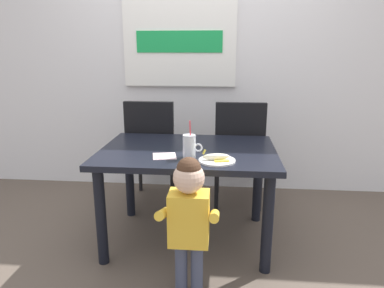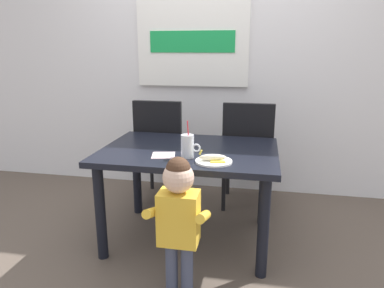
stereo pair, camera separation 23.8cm
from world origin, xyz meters
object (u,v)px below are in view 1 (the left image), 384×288
at_px(dining_table, 188,163).
at_px(dining_chair_right, 239,148).
at_px(dining_chair_left, 152,146).
at_px(snack_plate, 217,161).
at_px(toddler_standing, 189,212).
at_px(paper_napkin, 164,156).
at_px(peeled_banana, 216,157).
at_px(milk_cup, 189,148).

bearing_deg(dining_table, dining_chair_right, 58.84).
distance_m(dining_table, dining_chair_right, 0.75).
distance_m(dining_chair_left, snack_plate, 1.08).
distance_m(dining_table, toddler_standing, 0.64).
bearing_deg(paper_napkin, toddler_standing, -64.88).
bearing_deg(paper_napkin, dining_chair_right, 57.93).
xyz_separation_m(toddler_standing, paper_napkin, (-0.20, 0.44, 0.18)).
bearing_deg(dining_chair_left, toddler_standing, 109.93).
distance_m(snack_plate, peeled_banana, 0.03).
bearing_deg(milk_cup, dining_chair_right, 67.06).
bearing_deg(toddler_standing, dining_chair_left, 109.93).
bearing_deg(milk_cup, toddler_standing, -84.81).
bearing_deg(dining_chair_right, dining_chair_left, 1.20).
xyz_separation_m(dining_chair_left, toddler_standing, (0.45, -1.25, -0.02)).
relative_size(dining_chair_left, paper_napkin, 6.40).
bearing_deg(snack_plate, peeled_banana, -121.20).
height_order(dining_chair_right, snack_plate, dining_chair_right).
bearing_deg(peeled_banana, dining_chair_left, 123.36).
distance_m(dining_chair_left, peeled_banana, 1.09).
xyz_separation_m(milk_cup, paper_napkin, (-0.17, 0.01, -0.06)).
bearing_deg(peeled_banana, paper_napkin, 166.50).
height_order(dining_chair_right, milk_cup, dining_chair_right).
xyz_separation_m(dining_chair_left, snack_plate, (0.59, -0.89, 0.17)).
distance_m(dining_chair_left, milk_cup, 0.95).
distance_m(milk_cup, snack_plate, 0.20).
xyz_separation_m(snack_plate, peeled_banana, (-0.00, -0.01, 0.03)).
relative_size(dining_chair_left, toddler_standing, 1.15).
relative_size(dining_table, milk_cup, 4.90).
bearing_deg(milk_cup, dining_chair_left, 116.74).
distance_m(dining_chair_left, toddler_standing, 1.33).
bearing_deg(paper_napkin, milk_cup, -2.82).
height_order(toddler_standing, milk_cup, milk_cup).
bearing_deg(toddler_standing, milk_cup, 95.19).
height_order(dining_table, peeled_banana, peeled_banana).
relative_size(dining_chair_left, snack_plate, 4.17).
distance_m(dining_chair_right, milk_cup, 0.94).
distance_m(toddler_standing, milk_cup, 0.49).
height_order(dining_chair_left, snack_plate, dining_chair_left).
bearing_deg(snack_plate, paper_napkin, 167.62).
bearing_deg(dining_chair_right, snack_plate, 79.04).
height_order(peeled_banana, paper_napkin, peeled_banana).
bearing_deg(dining_chair_left, milk_cup, 116.74).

